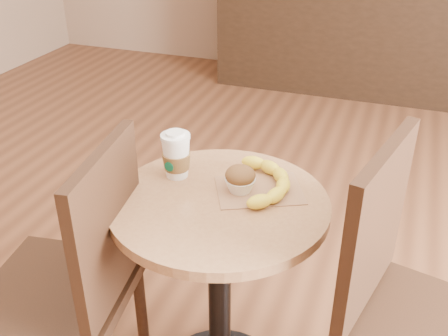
{
  "coord_description": "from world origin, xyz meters",
  "views": [
    {
      "loc": [
        0.39,
        -1.07,
        1.53
      ],
      "look_at": [
        -0.04,
        0.11,
        0.83
      ],
      "focal_mm": 42.0,
      "sensor_mm": 36.0,
      "label": 1
    }
  ],
  "objects_px": {
    "chair_right": "(411,312)",
    "cafe_table": "(219,270)",
    "coffee_cup": "(176,156)",
    "muffin": "(240,179)",
    "banana": "(263,182)",
    "chair_left": "(76,281)"
  },
  "relations": [
    {
      "from": "chair_left",
      "to": "muffin",
      "type": "xyz_separation_m",
      "value": [
        0.4,
        0.27,
        0.27
      ]
    },
    {
      "from": "chair_right",
      "to": "muffin",
      "type": "bearing_deg",
      "value": 92.3
    },
    {
      "from": "cafe_table",
      "to": "banana",
      "type": "xyz_separation_m",
      "value": [
        0.1,
        0.1,
        0.27
      ]
    },
    {
      "from": "chair_right",
      "to": "coffee_cup",
      "type": "xyz_separation_m",
      "value": [
        -0.71,
        0.12,
        0.27
      ]
    },
    {
      "from": "chair_left",
      "to": "muffin",
      "type": "bearing_deg",
      "value": 115.84
    },
    {
      "from": "cafe_table",
      "to": "chair_right",
      "type": "relative_size",
      "value": 0.76
    },
    {
      "from": "banana",
      "to": "chair_right",
      "type": "bearing_deg",
      "value": -32.76
    },
    {
      "from": "coffee_cup",
      "to": "cafe_table",
      "type": "bearing_deg",
      "value": -20.39
    },
    {
      "from": "chair_right",
      "to": "cafe_table",
      "type": "bearing_deg",
      "value": 99.42
    },
    {
      "from": "chair_left",
      "to": "banana",
      "type": "bearing_deg",
      "value": 115.61
    },
    {
      "from": "coffee_cup",
      "to": "muffin",
      "type": "bearing_deg",
      "value": 0.2
    },
    {
      "from": "cafe_table",
      "to": "muffin",
      "type": "bearing_deg",
      "value": 56.19
    },
    {
      "from": "coffee_cup",
      "to": "muffin",
      "type": "xyz_separation_m",
      "value": [
        0.21,
        -0.02,
        -0.02
      ]
    },
    {
      "from": "muffin",
      "to": "banana",
      "type": "relative_size",
      "value": 0.31
    },
    {
      "from": "chair_left",
      "to": "chair_right",
      "type": "distance_m",
      "value": 0.92
    },
    {
      "from": "cafe_table",
      "to": "coffee_cup",
      "type": "distance_m",
      "value": 0.37
    },
    {
      "from": "chair_left",
      "to": "coffee_cup",
      "type": "height_order",
      "value": "chair_left"
    },
    {
      "from": "chair_right",
      "to": "chair_left",
      "type": "bearing_deg",
      "value": 114.12
    },
    {
      "from": "chair_left",
      "to": "banana",
      "type": "xyz_separation_m",
      "value": [
        0.46,
        0.31,
        0.25
      ]
    },
    {
      "from": "cafe_table",
      "to": "banana",
      "type": "relative_size",
      "value": 2.68
    },
    {
      "from": "chair_left",
      "to": "coffee_cup",
      "type": "bearing_deg",
      "value": 138.3
    },
    {
      "from": "banana",
      "to": "coffee_cup",
      "type": "bearing_deg",
      "value": 166.58
    }
  ]
}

